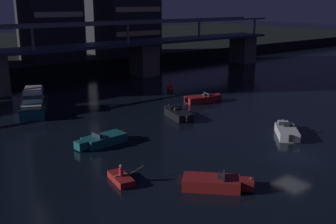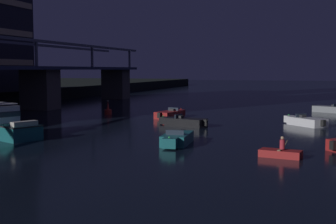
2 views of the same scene
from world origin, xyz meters
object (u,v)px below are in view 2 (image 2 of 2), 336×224
(cabin_cruiser_near_left, at_px, (1,124))
(speedboat_far_left, at_px, (184,122))
(speedboat_mid_left, at_px, (170,114))
(speedboat_far_center, at_px, (177,139))
(speedboat_near_center, at_px, (331,109))
(speedboat_near_right, at_px, (305,121))
(dinghy_with_paddler, at_px, (281,153))
(channel_buoy, at_px, (108,111))

(cabin_cruiser_near_left, height_order, speedboat_far_left, cabin_cruiser_near_left)
(speedboat_mid_left, height_order, speedboat_far_center, same)
(speedboat_near_center, xyz_separation_m, speedboat_far_center, (-31.08, 11.56, 0.00))
(cabin_cruiser_near_left, relative_size, speedboat_far_center, 1.75)
(speedboat_near_right, height_order, speedboat_mid_left, same)
(speedboat_near_center, relative_size, speedboat_far_center, 0.95)
(speedboat_near_center, xyz_separation_m, speedboat_mid_left, (-13.03, 17.77, 0.00))
(speedboat_near_center, distance_m, dinghy_with_paddler, 34.17)
(speedboat_near_center, distance_m, speedboat_far_center, 33.16)
(speedboat_near_center, relative_size, speedboat_far_left, 0.96)
(speedboat_far_left, bearing_deg, channel_buoy, 54.68)
(speedboat_mid_left, xyz_separation_m, speedboat_far_left, (-7.07, -3.65, 0.00))
(speedboat_near_center, height_order, speedboat_near_right, same)
(speedboat_near_center, distance_m, speedboat_far_left, 24.57)
(speedboat_near_right, relative_size, speedboat_far_center, 0.84)
(channel_buoy, bearing_deg, dinghy_with_paddler, -134.93)
(channel_buoy, bearing_deg, speedboat_far_left, -125.32)
(channel_buoy, bearing_deg, speedboat_far_center, -142.96)
(cabin_cruiser_near_left, distance_m, speedboat_near_right, 28.62)
(speedboat_mid_left, bearing_deg, channel_buoy, 79.29)
(speedboat_near_right, distance_m, speedboat_far_left, 12.10)
(speedboat_far_center, xyz_separation_m, channel_buoy, (19.68, 14.85, 0.06))
(speedboat_far_center, relative_size, dinghy_with_paddler, 1.90)
(speedboat_near_center, relative_size, speedboat_mid_left, 0.96)
(speedboat_far_left, height_order, speedboat_far_center, same)
(cabin_cruiser_near_left, bearing_deg, dinghy_with_paddler, -95.83)
(channel_buoy, bearing_deg, speedboat_near_center, -66.66)
(speedboat_mid_left, distance_m, channel_buoy, 8.80)
(speedboat_near_right, distance_m, speedboat_far_center, 17.50)
(dinghy_with_paddler, bearing_deg, speedboat_near_center, -6.38)
(channel_buoy, bearing_deg, speedboat_near_right, -100.90)
(speedboat_near_right, distance_m, dinghy_with_paddler, 18.04)
(cabin_cruiser_near_left, relative_size, speedboat_mid_left, 1.76)
(channel_buoy, xyz_separation_m, dinghy_with_paddler, (-22.56, -22.61, -0.20))
(cabin_cruiser_near_left, relative_size, speedboat_near_center, 1.84)
(speedboat_mid_left, distance_m, dinghy_with_paddler, 25.16)
(speedboat_near_right, bearing_deg, cabin_cruiser_near_left, 123.21)
(speedboat_mid_left, xyz_separation_m, speedboat_far_center, (-18.05, -6.21, 0.00))
(speedboat_mid_left, relative_size, speedboat_far_center, 1.00)
(speedboat_far_left, xyz_separation_m, channel_buoy, (8.71, 12.29, 0.06))
(speedboat_near_right, height_order, channel_buoy, channel_buoy)
(speedboat_far_center, bearing_deg, speedboat_near_right, -30.19)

